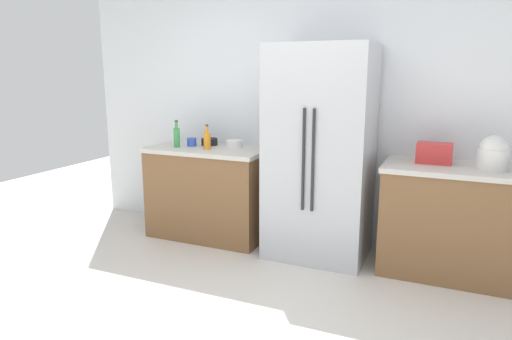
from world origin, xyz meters
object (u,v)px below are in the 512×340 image
refrigerator (320,153)px  toaster (434,153)px  bottle_a (207,140)px  cup_a (192,142)px  rice_cooker (493,154)px  bowl_a (234,144)px  bowl_b (209,142)px  bottle_b (177,137)px

refrigerator → toaster: (0.92, 0.10, 0.05)m
bottle_a → cup_a: bearing=155.1°
rice_cooker → bottle_a: (-2.43, -0.03, -0.04)m
refrigerator → bottle_a: size_ratio=7.79×
rice_cooker → cup_a: 2.67m
rice_cooker → bowl_a: (-2.25, 0.17, -0.09)m
toaster → bowl_b: bearing=177.7°
bottle_b → bottle_a: bearing=1.1°
toaster → rice_cooker: bearing=-15.6°
bottle_b → cup_a: bottle_b is taller
bottle_b → bowl_a: 0.57m
bottle_a → bowl_a: 0.28m
refrigerator → toaster: size_ratio=6.74×
cup_a → refrigerator: bearing=-2.6°
bottle_a → bottle_b: bottle_b is taller
refrigerator → bottle_a: (-1.10, -0.05, 0.06)m
bottle_b → rice_cooker: bearing=0.8°
bottle_a → cup_a: (-0.24, 0.11, -0.05)m
toaster → bottle_a: (-2.02, -0.15, 0.00)m
bowl_b → bottle_b: bearing=-133.5°
bowl_b → refrigerator: bearing=-8.7°
refrigerator → bottle_a: 1.10m
bottle_a → refrigerator: bearing=2.6°
bowl_a → bowl_b: size_ratio=0.98×
bottle_b → bowl_b: bearing=46.5°
toaster → bottle_b: bottle_b is taller
rice_cooker → bowl_a: rice_cooker is taller
rice_cooker → bottle_a: size_ratio=1.12×
bottle_b → bowl_b: (0.23, 0.24, -0.07)m
bowl_b → bottle_a: bearing=-65.2°
bottle_a → cup_a: size_ratio=2.52×
cup_a → bowl_b: (0.13, 0.12, -0.01)m
bottle_b → toaster: bearing=3.8°
bottle_a → bowl_a: bottle_a is taller
bowl_a → cup_a: bearing=-167.2°
bottle_a → bowl_b: (-0.11, 0.23, -0.05)m
bottle_a → bowl_b: 0.26m
refrigerator → rice_cooker: size_ratio=6.97×
bottle_a → bowl_a: (0.18, 0.21, -0.05)m
bowl_b → toaster: bearing=-2.3°
refrigerator → toaster: bearing=6.1°
rice_cooker → bowl_b: 2.55m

